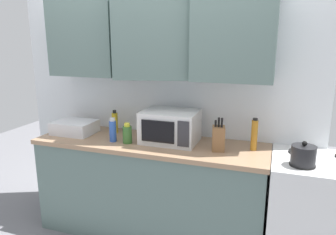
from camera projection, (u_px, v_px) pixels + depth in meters
wall_back_with_cabinets at (158, 64)px, 2.88m from camera, size 2.94×0.50×2.60m
counter_run at (150, 188)px, 2.94m from camera, size 2.07×0.63×0.90m
stove_range at (319, 216)px, 2.47m from camera, size 0.76×0.64×0.91m
kettle at (303, 155)px, 2.27m from camera, size 0.17×0.17×0.17m
microwave at (170, 127)px, 2.79m from camera, size 0.48×0.37×0.28m
dish_rack at (75, 127)px, 3.07m from camera, size 0.38×0.30×0.12m
knife_block at (218, 138)px, 2.59m from camera, size 0.12×0.14×0.28m
bottle_amber_vinegar at (254, 135)px, 2.58m from camera, size 0.05×0.05×0.27m
bottle_blue_cleaner at (113, 130)px, 2.81m from camera, size 0.06×0.06×0.21m
bottle_green_oil at (127, 134)px, 2.77m from camera, size 0.08×0.08×0.18m
bottle_yellow_mustard at (115, 122)px, 3.08m from camera, size 0.06×0.06×0.22m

